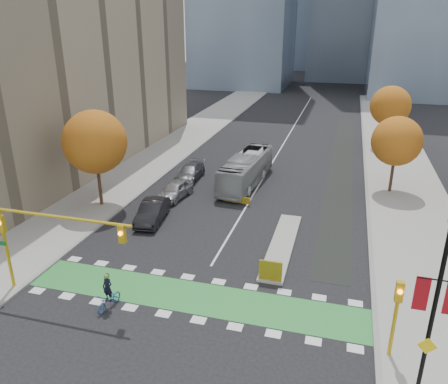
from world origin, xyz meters
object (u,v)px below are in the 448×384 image
Objects in this scene: tree_east_near at (397,141)px; traffic_signal_east at (397,308)px; tree_west at (95,142)px; tree_east_far at (390,106)px; traffic_signal_west at (41,232)px; parked_car_b at (152,212)px; hazard_board at (270,271)px; banner_lamppost at (435,302)px; parked_car_a at (175,190)px; parked_car_c at (190,172)px; bus at (246,169)px; cyclist at (109,297)px.

traffic_signal_east is at bearing -93.81° from tree_east_near.
tree_east_far is (24.50, 26.00, -0.38)m from tree_west.
tree_east_far is 43.61m from traffic_signal_west.
tree_west is at bearing 155.49° from parked_car_b.
banner_lamppost is at bearing -41.79° from hazard_board.
tree_east_far is at bearing 57.47° from parked_car_a.
tree_west reaches higher than traffic_signal_west.
parked_car_b is at bearing 82.50° from traffic_signal_west.
tree_east_near is at bearing 27.27° from parked_car_a.
traffic_signal_east is 0.82× the size of parked_car_c.
parked_car_b is (-19.00, -27.65, -4.44)m from tree_east_far.
tree_west reaches higher than bus.
parked_car_c is at bearing 59.66° from tree_west.
parked_car_a is (-17.07, 15.85, -1.96)m from traffic_signal_east.
banner_lamppost reaches higher than tree_west.
parked_car_a is 0.93× the size of parked_car_b.
tree_west is at bearing 148.32° from banner_lamppost.
parked_car_b is (-18.50, -11.65, -4.06)m from tree_east_near.
banner_lamppost reaches higher than bus.
traffic_signal_east is at bearing -29.07° from tree_west.
banner_lamppost reaches higher than hazard_board.
traffic_signal_west is 2.08× the size of traffic_signal_east.
parked_car_b is (-17.00, 10.85, -1.93)m from traffic_signal_east.
cyclist is at bearing -179.24° from traffic_signal_east.
bus is (-12.80, 23.07, -3.12)m from banner_lamppost.
tree_east_near is at bearing 48.48° from traffic_signal_west.
tree_west is (-16.00, 7.80, 4.82)m from hazard_board.
banner_lamppost is 22.44m from parked_car_b.
tree_west is 10.99m from parked_car_c.
tree_east_far reaches higher than traffic_signal_west.
bus is at bearing -128.36° from tree_east_far.
tree_east_far is 42.34m from cyclist.
parked_car_b reaches higher than parked_car_c.
hazard_board is at bearing -38.96° from parked_car_a.
tree_west reaches higher than cyclist.
parked_car_a is at bearing 133.47° from hazard_board.
parked_car_a is (-2.50, 16.05, 0.05)m from cyclist.
tree_east_near is 1.73× the size of traffic_signal_east.
parked_car_b is (0.07, -5.00, 0.03)m from parked_car_a.
hazard_board is at bearing 138.21° from banner_lamppost.
tree_west is at bearing -140.80° from parked_car_a.
traffic_signal_west is at bearing -103.08° from bus.
traffic_signal_west is 1.70× the size of parked_car_c.
bus is at bearing -173.83° from tree_east_near.
tree_east_near is 13.80m from bus.
tree_east_far is 22.55m from bus.
parked_car_c is (-5.73, -0.06, -0.77)m from bus.
hazard_board is 19.93m from tree_east_near.
banner_lamppost reaches higher than parked_car_b.
parked_car_c is (-0.53, 10.15, -0.08)m from parked_car_b.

